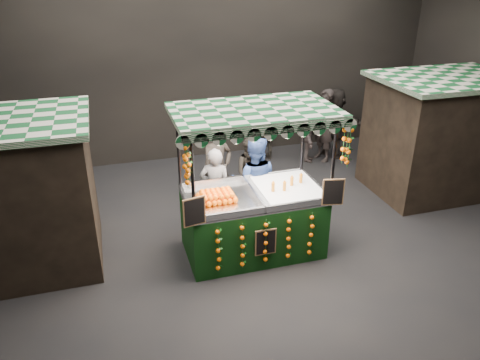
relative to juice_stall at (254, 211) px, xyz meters
name	(u,v)px	position (x,y,z in m)	size (l,w,h in m)	color
ground	(275,253)	(0.35, -0.18, -0.83)	(12.00, 12.00, 0.00)	black
market_hall	(282,65)	(0.35, -0.18, 2.55)	(12.10, 10.10, 5.05)	black
neighbour_stall_left	(4,197)	(-4.05, 0.82, 0.48)	(3.00, 2.20, 2.60)	black
neighbour_stall_right	(440,135)	(4.75, 1.32, 0.48)	(3.00, 2.20, 2.60)	black
juice_stall	(254,211)	(0.00, 0.00, 0.00)	(2.76, 1.62, 2.67)	black
vendor_grey	(215,189)	(-0.45, 1.05, 0.00)	(0.70, 0.56, 1.66)	slate
vendor_blue	(254,183)	(0.29, 0.89, 0.11)	(1.10, 0.98, 1.87)	navy
shopper_0	(217,170)	(-0.26, 1.62, 0.14)	(0.83, 0.70, 1.93)	#282420
shopper_1	(251,172)	(0.50, 1.73, -0.08)	(0.83, 0.71, 1.50)	black
shopper_2	(267,132)	(1.66, 4.04, -0.07)	(0.92, 0.44, 1.51)	#2E2A25
shopper_3	(311,130)	(2.71, 3.60, 0.01)	(1.05, 1.25, 1.69)	#2A2322
shopper_4	(24,150)	(-4.15, 3.91, 0.13)	(1.03, 0.77, 1.91)	black
shopper_5	(334,123)	(3.46, 3.78, 0.09)	(1.38, 1.73, 1.84)	black
shopper_6	(324,125)	(3.07, 3.58, 0.12)	(0.60, 0.77, 1.89)	#2C2624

